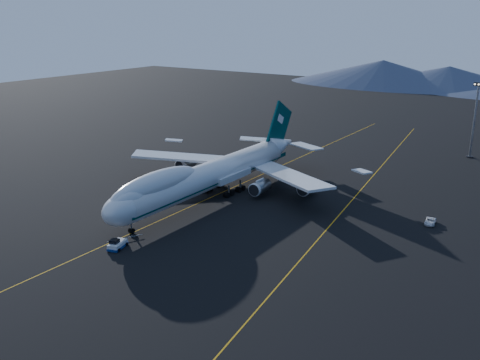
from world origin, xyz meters
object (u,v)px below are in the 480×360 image
Objects in this scene: boeing_747 at (211,174)px; pushback_tug at (118,245)px; floodlight_mast at (474,120)px; service_van at (430,221)px.

pushback_tug is (3.00, -33.18, -5.22)m from boeing_747.
boeing_747 is 3.16× the size of floodlight_mast.
service_van is at bearing -85.32° from floodlight_mast.
pushback_tug is 1.10× the size of service_van.
floodlight_mast is (40.36, 108.29, 11.01)m from pushback_tug.
service_van is 0.19× the size of floodlight_mast.
pushback_tug is at bearing -84.83° from boeing_747.
service_van is 64.15m from floodlight_mast.
service_van is (48.52, 12.12, -5.21)m from boeing_747.
boeing_747 is at bearing -120.00° from floodlight_mast.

